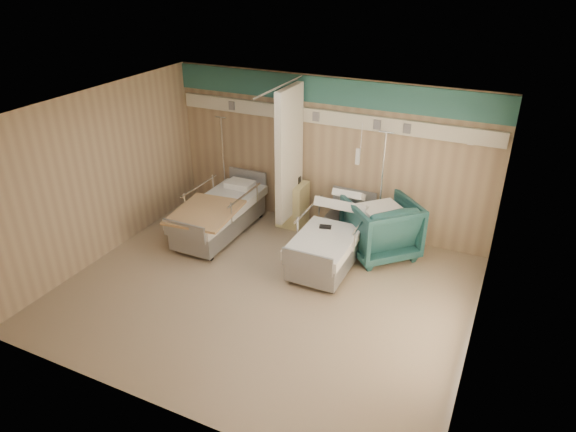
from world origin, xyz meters
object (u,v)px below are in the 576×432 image
(bed_right, at_px, (332,244))
(bed_left, at_px, (220,218))
(iv_stand_right, at_px, (378,220))
(iv_stand_left, at_px, (225,190))
(bedside_cabinet, at_px, (292,204))
(visitor_armchair, at_px, (381,227))

(bed_right, relative_size, bed_left, 1.00)
(iv_stand_right, bearing_deg, iv_stand_left, 179.52)
(iv_stand_right, distance_m, iv_stand_left, 3.18)
(bedside_cabinet, height_order, iv_stand_left, iv_stand_left)
(bed_left, relative_size, iv_stand_left, 1.14)
(bedside_cabinet, height_order, iv_stand_right, iv_stand_right)
(bed_right, relative_size, iv_stand_left, 1.14)
(bed_right, relative_size, iv_stand_right, 1.05)
(bed_left, bearing_deg, bed_right, 0.00)
(visitor_armchair, bearing_deg, iv_stand_left, -51.40)
(visitor_armchair, height_order, iv_stand_left, iv_stand_left)
(bed_right, height_order, bed_left, same)
(bed_right, xyz_separation_m, visitor_armchair, (0.65, 0.57, 0.19))
(bed_right, bearing_deg, bed_left, 180.00)
(bed_left, relative_size, bedside_cabinet, 2.54)
(bed_right, distance_m, iv_stand_left, 2.85)
(bed_left, bearing_deg, bedside_cabinet, 40.60)
(iv_stand_left, bearing_deg, bed_right, -20.09)
(bed_right, xyz_separation_m, bedside_cabinet, (-1.15, 0.90, 0.11))
(bed_left, xyz_separation_m, bedside_cabinet, (1.05, 0.90, 0.11))
(visitor_armchair, bearing_deg, bedside_cabinet, -54.82)
(bedside_cabinet, bearing_deg, visitor_armchair, -10.51)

